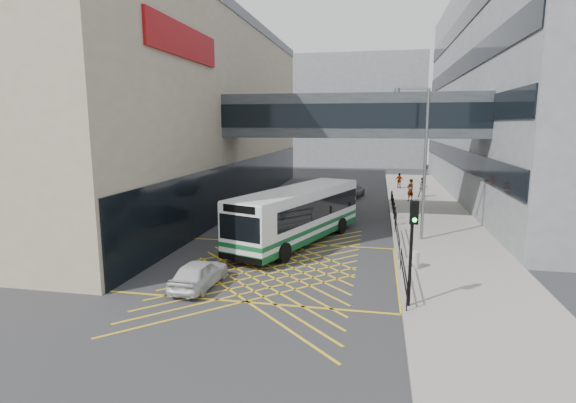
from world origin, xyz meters
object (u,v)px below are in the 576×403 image
Objects in this scene: car_dark at (276,218)px; litter_bin at (414,260)px; car_white at (199,273)px; pedestrian_c at (399,181)px; traffic_light at (412,238)px; pedestrian_b at (423,187)px; pedestrian_a at (410,190)px; bus at (299,214)px; car_silver at (351,190)px; street_lamp at (422,155)px.

litter_bin is at bearing 122.20° from car_dark.
pedestrian_c reaches higher than car_white.
traffic_light reaches higher than pedestrian_b.
pedestrian_a reaches higher than litter_bin.
bus is at bearing 96.58° from pedestrian_c.
car_white is 2.12× the size of pedestrian_b.
car_dark is 15.19m from traffic_light.
pedestrian_c reaches higher than car_dark.
car_white is 2.45× the size of pedestrian_c.
pedestrian_c is (4.79, 6.40, 0.24)m from car_silver.
litter_bin is 0.45× the size of pedestrian_b.
street_lamp is 14.67m from pedestrian_a.
pedestrian_a is at bearing -132.20° from pedestrian_b.
street_lamp reaches higher than car_dark.
street_lamp is 10.67× the size of litter_bin.
traffic_light is at bearing 109.65° from car_silver.
street_lamp is (1.16, 10.55, 2.38)m from traffic_light.
car_silver is 5.66m from pedestrian_a.
car_silver is 2.88× the size of pedestrian_c.
litter_bin is at bearing 111.56° from pedestrian_c.
street_lamp reaches higher than pedestrian_b.
pedestrian_a is 8.09m from pedestrian_c.
car_dark is 14.26m from car_silver.
traffic_light reaches higher than pedestrian_c.
car_dark is at bearing 84.07° from car_silver.
traffic_light is 10.88m from street_lamp.
car_silver is (4.91, 25.49, 0.09)m from car_white.
car_white is 0.96× the size of traffic_light.
street_lamp is at bearing 83.59° from litter_bin.
pedestrian_b reaches higher than car_white.
pedestrian_c is at bearing 89.00° from litter_bin.
car_dark is at bearing 140.89° from bus.
car_dark is 2.54× the size of pedestrian_c.
litter_bin is 0.43× the size of pedestrian_a.
car_white is at bearing 165.62° from traffic_light.
litter_bin is at bearing 46.26° from pedestrian_a.
litter_bin is at bearing 112.75° from car_silver.
car_dark is 1.00× the size of traffic_light.
car_white is at bearing 71.82° from car_dark.
pedestrian_c is at bearing -126.33° from pedestrian_a.
traffic_light is (8.05, -12.69, 2.17)m from car_dark.
bus is 2.90× the size of car_dark.
street_lamp is at bearing 151.88° from car_dark.
car_dark is at bearing -89.88° from car_white.
pedestrian_c is (9.05, 20.01, 0.32)m from car_dark.
car_silver is 2.49× the size of pedestrian_b.
litter_bin is (6.30, -4.23, -1.16)m from bus.
bus is at bearing 94.86° from car_silver.
pedestrian_c is (-0.16, 22.16, -4.23)m from street_lamp.
bus is 8.77m from car_white.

